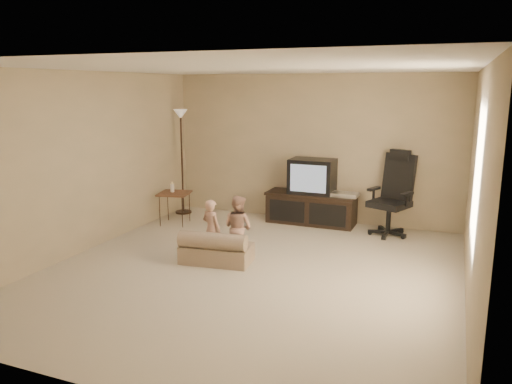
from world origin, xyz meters
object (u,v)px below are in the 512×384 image
(side_table, at_px, (174,193))
(toddler_left, at_px, (211,229))
(tv_stand, at_px, (312,197))
(office_chair, at_px, (392,205))
(child_sofa, at_px, (216,250))
(floor_lamp, at_px, (181,138))
(toddler_right, at_px, (238,227))

(side_table, xyz_separation_m, toddler_left, (1.37, -1.32, -0.12))
(tv_stand, height_order, side_table, tv_stand)
(office_chair, bearing_deg, child_sofa, -109.41)
(tv_stand, distance_m, toddler_left, 2.35)
(office_chair, relative_size, side_table, 1.81)
(tv_stand, xyz_separation_m, office_chair, (1.34, -0.17, 0.02))
(floor_lamp, bearing_deg, tv_stand, 4.89)
(toddler_left, bearing_deg, tv_stand, -93.48)
(floor_lamp, bearing_deg, toddler_left, -51.39)
(floor_lamp, bearing_deg, toddler_right, -44.14)
(floor_lamp, xyz_separation_m, toddler_right, (1.94, -1.88, -0.94))
(floor_lamp, distance_m, toddler_left, 2.75)
(office_chair, xyz_separation_m, child_sofa, (-1.98, -2.20, -0.30))
(tv_stand, distance_m, side_table, 2.33)
(toddler_left, height_order, toddler_right, toddler_right)
(side_table, bearing_deg, child_sofa, -44.44)
(child_sofa, distance_m, toddler_right, 0.43)
(tv_stand, height_order, toddler_right, tv_stand)
(tv_stand, xyz_separation_m, side_table, (-2.15, -0.90, 0.07))
(tv_stand, bearing_deg, floor_lamp, -174.73)
(side_table, relative_size, toddler_right, 0.84)
(child_sofa, bearing_deg, office_chair, 41.37)
(child_sofa, bearing_deg, tv_stand, 68.18)
(toddler_right, bearing_deg, toddler_left, 35.13)
(toddler_right, bearing_deg, child_sofa, 69.58)
(side_table, distance_m, toddler_left, 1.90)
(office_chair, distance_m, toddler_right, 2.61)
(tv_stand, xyz_separation_m, child_sofa, (-0.64, -2.37, -0.28))
(toddler_right, bearing_deg, tv_stand, -88.05)
(tv_stand, distance_m, floor_lamp, 2.56)
(tv_stand, xyz_separation_m, toddler_right, (-0.44, -2.09, -0.02))
(tv_stand, height_order, toddler_left, tv_stand)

